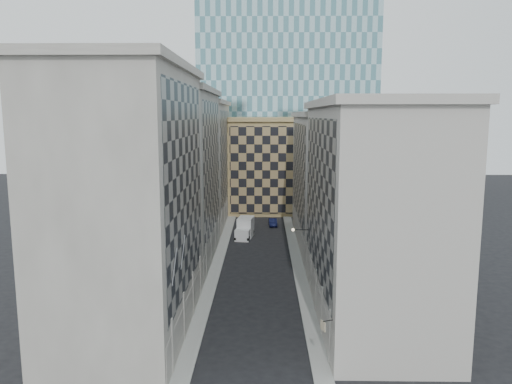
# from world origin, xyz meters

# --- Properties ---
(sidewalk_west) EXTENTS (1.50, 100.00, 0.15)m
(sidewalk_west) POSITION_xyz_m (-5.25, 30.00, 0.07)
(sidewalk_west) COLOR gray
(sidewalk_west) RESTS_ON ground
(sidewalk_east) EXTENTS (1.50, 100.00, 0.15)m
(sidewalk_east) POSITION_xyz_m (5.25, 30.00, 0.07)
(sidewalk_east) COLOR gray
(sidewalk_east) RESTS_ON ground
(bldg_left_a) EXTENTS (10.80, 22.80, 23.70)m
(bldg_left_a) POSITION_xyz_m (-10.88, 11.00, 11.82)
(bldg_left_a) COLOR gray
(bldg_left_a) RESTS_ON ground
(bldg_left_b) EXTENTS (10.80, 22.80, 22.70)m
(bldg_left_b) POSITION_xyz_m (-10.88, 33.00, 11.32)
(bldg_left_b) COLOR gray
(bldg_left_b) RESTS_ON ground
(bldg_left_c) EXTENTS (10.80, 22.80, 21.70)m
(bldg_left_c) POSITION_xyz_m (-10.88, 55.00, 10.83)
(bldg_left_c) COLOR gray
(bldg_left_c) RESTS_ON ground
(bldg_right_a) EXTENTS (10.80, 26.80, 20.70)m
(bldg_right_a) POSITION_xyz_m (10.88, 15.00, 10.32)
(bldg_right_a) COLOR #BAB3AA
(bldg_right_a) RESTS_ON ground
(bldg_right_b) EXTENTS (10.80, 28.80, 19.70)m
(bldg_right_b) POSITION_xyz_m (10.89, 42.00, 9.85)
(bldg_right_b) COLOR #BAB3AA
(bldg_right_b) RESTS_ON ground
(tan_block) EXTENTS (16.80, 14.80, 18.80)m
(tan_block) POSITION_xyz_m (2.00, 67.90, 9.44)
(tan_block) COLOR tan
(tan_block) RESTS_ON ground
(church_tower) EXTENTS (7.20, 7.20, 51.50)m
(church_tower) POSITION_xyz_m (0.00, 82.00, 26.95)
(church_tower) COLOR #2D2723
(church_tower) RESTS_ON ground
(flagpoles_left) EXTENTS (0.10, 6.33, 2.33)m
(flagpoles_left) POSITION_xyz_m (-5.90, 6.00, 8.00)
(flagpoles_left) COLOR gray
(flagpoles_left) RESTS_ON ground
(bracket_lamp) EXTENTS (1.98, 0.36, 0.36)m
(bracket_lamp) POSITION_xyz_m (4.38, 24.00, 6.20)
(bracket_lamp) COLOR black
(bracket_lamp) RESTS_ON ground
(box_truck) EXTENTS (3.04, 5.89, 3.09)m
(box_truck) POSITION_xyz_m (-2.17, 45.13, 1.34)
(box_truck) COLOR silver
(box_truck) RESTS_ON ground
(dark_car) EXTENTS (1.60, 4.04, 1.31)m
(dark_car) POSITION_xyz_m (2.40, 53.43, 0.65)
(dark_car) COLOR #0E1233
(dark_car) RESTS_ON ground
(shop_sign) EXTENTS (0.90, 0.69, 0.80)m
(shop_sign) POSITION_xyz_m (5.28, 3.00, 3.84)
(shop_sign) COLOR black
(shop_sign) RESTS_ON ground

